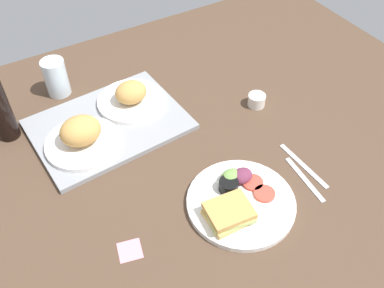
{
  "coord_description": "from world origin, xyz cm",
  "views": [
    {
      "loc": [
        -40.37,
        -69.2,
        91.01
      ],
      "look_at": [
        2.0,
        3.0,
        4.0
      ],
      "focal_mm": 39.84,
      "sensor_mm": 36.0,
      "label": 1
    }
  ],
  "objects_px": {
    "bread_plate_near": "(81,136)",
    "sticky_note": "(130,250)",
    "soda_bottle": "(0,111)",
    "plate_with_salad": "(238,200)",
    "drinking_glass": "(56,77)",
    "bread_plate_far": "(131,97)",
    "fork": "(305,179)",
    "serving_tray": "(109,125)",
    "espresso_cup": "(257,100)",
    "knife": "(304,165)"
  },
  "relations": [
    {
      "from": "knife",
      "to": "fork",
      "type": "bearing_deg",
      "value": 141.3
    },
    {
      "from": "fork",
      "to": "sticky_note",
      "type": "xyz_separation_m",
      "value": [
        -0.51,
        0.04,
        -0.0
      ]
    },
    {
      "from": "plate_with_salad",
      "to": "drinking_glass",
      "type": "height_order",
      "value": "drinking_glass"
    },
    {
      "from": "drinking_glass",
      "to": "espresso_cup",
      "type": "height_order",
      "value": "drinking_glass"
    },
    {
      "from": "soda_bottle",
      "to": "espresso_cup",
      "type": "distance_m",
      "value": 0.78
    },
    {
      "from": "bread_plate_far",
      "to": "soda_bottle",
      "type": "bearing_deg",
      "value": 169.24
    },
    {
      "from": "bread_plate_far",
      "to": "espresso_cup",
      "type": "distance_m",
      "value": 0.4
    },
    {
      "from": "bread_plate_near",
      "to": "serving_tray",
      "type": "bearing_deg",
      "value": 26.52
    },
    {
      "from": "fork",
      "to": "serving_tray",
      "type": "bearing_deg",
      "value": 44.33
    },
    {
      "from": "plate_with_salad",
      "to": "knife",
      "type": "distance_m",
      "value": 0.24
    },
    {
      "from": "serving_tray",
      "to": "drinking_glass",
      "type": "relative_size",
      "value": 3.6
    },
    {
      "from": "drinking_glass",
      "to": "sticky_note",
      "type": "bearing_deg",
      "value": -94.05
    },
    {
      "from": "bread_plate_far",
      "to": "sticky_note",
      "type": "relative_size",
      "value": 3.85
    },
    {
      "from": "fork",
      "to": "sticky_note",
      "type": "bearing_deg",
      "value": 90.28
    },
    {
      "from": "bread_plate_near",
      "to": "espresso_cup",
      "type": "bearing_deg",
      "value": -10.16
    },
    {
      "from": "bread_plate_near",
      "to": "plate_with_salad",
      "type": "height_order",
      "value": "bread_plate_near"
    },
    {
      "from": "knife",
      "to": "sticky_note",
      "type": "xyz_separation_m",
      "value": [
        -0.54,
        0.0,
        -0.0
      ]
    },
    {
      "from": "sticky_note",
      "to": "soda_bottle",
      "type": "bearing_deg",
      "value": 105.34
    },
    {
      "from": "serving_tray",
      "to": "bread_plate_near",
      "type": "xyz_separation_m",
      "value": [
        -0.1,
        -0.05,
        0.04
      ]
    },
    {
      "from": "drinking_glass",
      "to": "fork",
      "type": "distance_m",
      "value": 0.84
    },
    {
      "from": "soda_bottle",
      "to": "bread_plate_far",
      "type": "bearing_deg",
      "value": -10.76
    },
    {
      "from": "serving_tray",
      "to": "espresso_cup",
      "type": "relative_size",
      "value": 8.04
    },
    {
      "from": "serving_tray",
      "to": "drinking_glass",
      "type": "height_order",
      "value": "drinking_glass"
    },
    {
      "from": "bread_plate_near",
      "to": "knife",
      "type": "bearing_deg",
      "value": -36.65
    },
    {
      "from": "serving_tray",
      "to": "bread_plate_near",
      "type": "bearing_deg",
      "value": -153.48
    },
    {
      "from": "drinking_glass",
      "to": "knife",
      "type": "height_order",
      "value": "drinking_glass"
    },
    {
      "from": "plate_with_salad",
      "to": "soda_bottle",
      "type": "height_order",
      "value": "soda_bottle"
    },
    {
      "from": "bread_plate_far",
      "to": "bread_plate_near",
      "type": "bearing_deg",
      "value": -154.3
    },
    {
      "from": "sticky_note",
      "to": "espresso_cup",
      "type": "bearing_deg",
      "value": 25.67
    },
    {
      "from": "bread_plate_near",
      "to": "soda_bottle",
      "type": "distance_m",
      "value": 0.25
    },
    {
      "from": "drinking_glass",
      "to": "sticky_note",
      "type": "distance_m",
      "value": 0.67
    },
    {
      "from": "fork",
      "to": "sticky_note",
      "type": "distance_m",
      "value": 0.51
    },
    {
      "from": "bread_plate_near",
      "to": "bread_plate_far",
      "type": "xyz_separation_m",
      "value": [
        0.2,
        0.1,
        -0.01
      ]
    },
    {
      "from": "bread_plate_far",
      "to": "espresso_cup",
      "type": "height_order",
      "value": "bread_plate_far"
    },
    {
      "from": "espresso_cup",
      "to": "knife",
      "type": "distance_m",
      "value": 0.28
    },
    {
      "from": "bread_plate_near",
      "to": "sticky_note",
      "type": "relative_size",
      "value": 3.89
    },
    {
      "from": "bread_plate_far",
      "to": "sticky_note",
      "type": "distance_m",
      "value": 0.52
    },
    {
      "from": "knife",
      "to": "serving_tray",
      "type": "bearing_deg",
      "value": 41.99
    },
    {
      "from": "serving_tray",
      "to": "espresso_cup",
      "type": "bearing_deg",
      "value": -18.12
    },
    {
      "from": "bread_plate_near",
      "to": "fork",
      "type": "height_order",
      "value": "bread_plate_near"
    },
    {
      "from": "bread_plate_near",
      "to": "espresso_cup",
      "type": "xyz_separation_m",
      "value": [
        0.55,
        -0.1,
        -0.03
      ]
    },
    {
      "from": "soda_bottle",
      "to": "knife",
      "type": "bearing_deg",
      "value": -38.55
    },
    {
      "from": "bread_plate_far",
      "to": "knife",
      "type": "height_order",
      "value": "bread_plate_far"
    },
    {
      "from": "bread_plate_far",
      "to": "drinking_glass",
      "type": "bearing_deg",
      "value": 132.96
    },
    {
      "from": "bread_plate_far",
      "to": "espresso_cup",
      "type": "xyz_separation_m",
      "value": [
        0.35,
        -0.19,
        -0.02
      ]
    },
    {
      "from": "serving_tray",
      "to": "plate_with_salad",
      "type": "xyz_separation_m",
      "value": [
        0.17,
        -0.44,
        0.01
      ]
    },
    {
      "from": "plate_with_salad",
      "to": "soda_bottle",
      "type": "bearing_deg",
      "value": 128.59
    },
    {
      "from": "serving_tray",
      "to": "bread_plate_near",
      "type": "relative_size",
      "value": 2.07
    },
    {
      "from": "bread_plate_near",
      "to": "bread_plate_far",
      "type": "relative_size",
      "value": 1.01
    },
    {
      "from": "bread_plate_near",
      "to": "plate_with_salad",
      "type": "distance_m",
      "value": 0.48
    }
  ]
}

